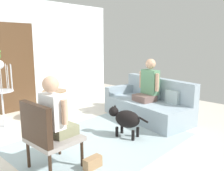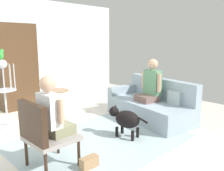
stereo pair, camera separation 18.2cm
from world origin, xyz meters
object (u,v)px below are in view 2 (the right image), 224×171
at_px(couch, 151,105).
at_px(person_on_couch, 151,84).
at_px(round_end_table, 57,100).
at_px(bird_cage_stand, 5,91).
at_px(armchair, 43,131).
at_px(dog, 126,119).
at_px(handbag, 89,162).
at_px(parrot, 1,55).
at_px(armoire_cabinet, 17,67).
at_px(person_on_armchair, 52,111).

relative_size(couch, person_on_couch, 2.30).
xyz_separation_m(round_end_table, bird_cage_stand, (-1.00, 0.29, 0.31)).
relative_size(armchair, bird_cage_stand, 0.70).
bearing_deg(person_on_couch, dog, -165.42).
bearing_deg(handbag, parrot, 94.59).
distance_m(dog, handbag, 1.25).
distance_m(person_on_couch, handbag, 2.48).
xyz_separation_m(armoire_cabinet, handbag, (-0.59, -3.62, -0.99)).
height_order(round_end_table, dog, round_end_table).
distance_m(couch, round_end_table, 2.09).
relative_size(person_on_armchair, round_end_table, 1.28).
bearing_deg(armoire_cabinet, person_on_armchair, -105.53).
bearing_deg(armoire_cabinet, bird_cage_stand, -122.71).
xyz_separation_m(person_on_couch, round_end_table, (-1.46, 1.45, -0.35)).
bearing_deg(dog, handbag, -161.84).
height_order(armchair, handbag, armchair).
bearing_deg(dog, bird_cage_stand, 123.52).
xyz_separation_m(round_end_table, armoire_cabinet, (-0.23, 1.50, 0.63)).
bearing_deg(person_on_armchair, bird_cage_stand, 86.64).
relative_size(person_on_couch, round_end_table, 1.39).
bearing_deg(armoire_cabinet, handbag, -99.26).
height_order(dog, handbag, dog).
xyz_separation_m(bird_cage_stand, parrot, (-0.01, 0.00, 0.72)).
bearing_deg(handbag, person_on_armchair, 126.49).
xyz_separation_m(armchair, armoire_cabinet, (1.05, 3.22, 0.53)).
distance_m(person_on_couch, parrot, 3.10).
bearing_deg(bird_cage_stand, parrot, 180.00).
xyz_separation_m(parrot, armoire_cabinet, (0.78, 1.21, -0.39)).
bearing_deg(person_on_couch, couch, 19.70).
bearing_deg(handbag, person_on_couch, 16.42).
xyz_separation_m(armchair, round_end_table, (1.28, 1.72, -0.10)).
distance_m(parrot, handbag, 2.79).
xyz_separation_m(person_on_couch, dog, (-1.12, -0.29, -0.45)).
xyz_separation_m(armchair, person_on_armchair, (0.16, 0.00, 0.25)).
height_order(armchair, dog, armchair).
bearing_deg(couch, armchair, -174.17).
xyz_separation_m(armchair, person_on_couch, (2.74, 0.27, 0.25)).
bearing_deg(bird_cage_stand, round_end_table, -16.33).
relative_size(round_end_table, dog, 0.85).
xyz_separation_m(couch, handbag, (-2.33, -0.69, -0.22)).
height_order(person_on_couch, round_end_table, person_on_couch).
distance_m(armchair, person_on_armchair, 0.29).
height_order(round_end_table, armoire_cabinet, armoire_cabinet).
bearing_deg(armchair, dog, -0.85).
bearing_deg(handbag, dog, 18.16).
relative_size(armchair, armoire_cabinet, 0.45).
xyz_separation_m(dog, handbag, (-1.16, -0.38, -0.26)).
height_order(dog, armoire_cabinet, armoire_cabinet).
xyz_separation_m(round_end_table, handbag, (-0.82, -2.12, -0.36)).
distance_m(person_on_couch, dog, 1.24).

